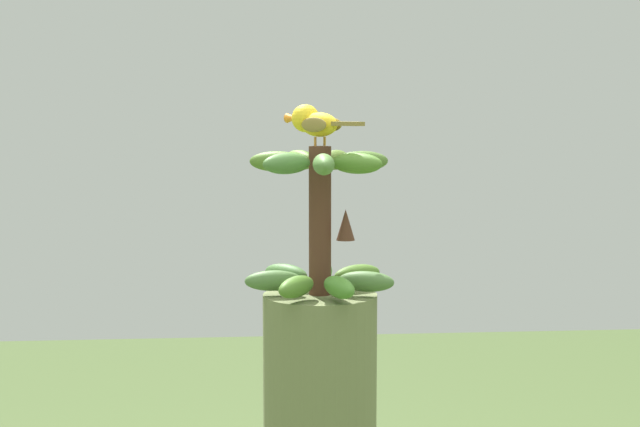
% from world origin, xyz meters
% --- Properties ---
extents(banana_bunch, '(0.29, 0.29, 0.29)m').
position_xyz_m(banana_bunch, '(0.00, 0.00, 1.19)').
color(banana_bunch, '#4C2D1E').
rests_on(banana_bunch, banana_tree).
extents(perched_bird, '(0.17, 0.15, 0.08)m').
position_xyz_m(perched_bird, '(-0.03, -0.01, 1.38)').
color(perched_bird, '#C68933').
rests_on(perched_bird, banana_bunch).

